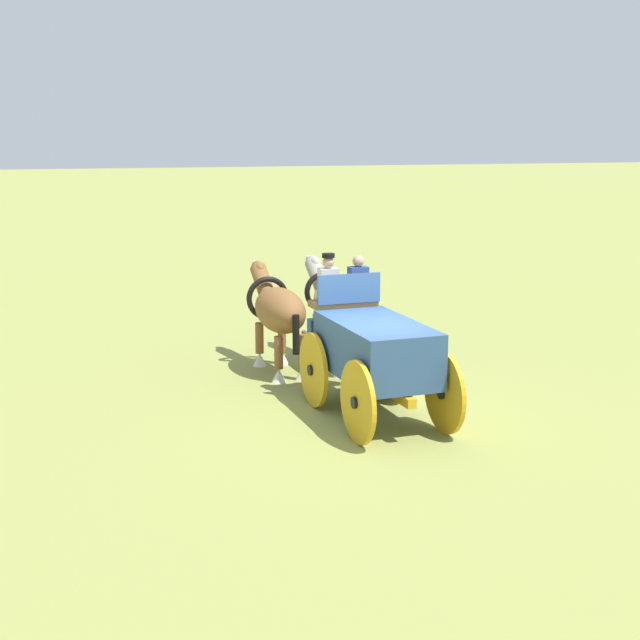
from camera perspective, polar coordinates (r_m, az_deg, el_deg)
ground_plane at (r=16.39m, az=3.46°, el=-6.14°), size 220.00×220.00×0.00m
show_wagon at (r=16.21m, az=3.27°, el=-1.83°), size 5.79×1.89×2.77m
draft_horse_near at (r=19.22m, az=-2.63°, el=0.56°), size 3.06×1.05×2.16m
draft_horse_off at (r=19.63m, az=0.99°, el=0.95°), size 3.14×0.99×2.22m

